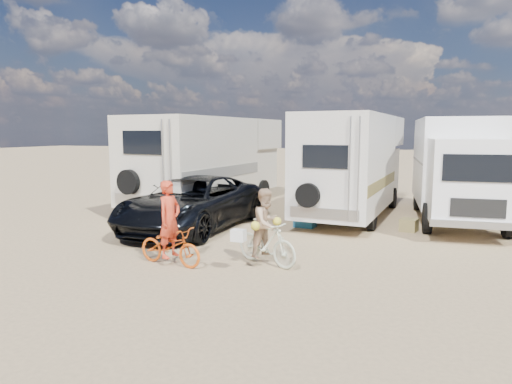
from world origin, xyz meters
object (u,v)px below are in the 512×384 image
(rv_left, at_px, (208,163))
(rider_woman, at_px, (266,231))
(cooler, at_px, (305,219))
(rv_main, at_px, (354,166))
(dark_suv, at_px, (192,203))
(bike_woman, at_px, (266,242))
(box_truck, at_px, (458,170))
(crate, at_px, (409,225))
(bike_man, at_px, (170,246))
(rider_man, at_px, (170,227))

(rv_left, distance_m, rider_woman, 8.06)
(cooler, bearing_deg, rv_main, 71.47)
(rv_left, height_order, rider_woman, rv_left)
(dark_suv, distance_m, bike_woman, 4.32)
(rv_left, distance_m, box_truck, 8.83)
(crate, bearing_deg, rv_left, 164.74)
(rider_woman, bearing_deg, bike_man, 133.94)
(dark_suv, bearing_deg, cooler, 26.10)
(bike_woman, xyz_separation_m, rider_woman, (0.00, -0.00, 0.26))
(rv_left, distance_m, bike_man, 7.86)
(dark_suv, bearing_deg, rv_left, 110.91)
(dark_suv, xyz_separation_m, rider_woman, (3.25, -2.82, -0.03))
(rv_main, bearing_deg, box_truck, 3.92)
(box_truck, bearing_deg, rider_woman, -126.86)
(rider_man, bearing_deg, cooler, -11.08)
(bike_woman, bearing_deg, cooler, 25.73)
(bike_man, bearing_deg, rider_man, 0.00)
(box_truck, relative_size, rider_woman, 4.48)
(bike_woman, height_order, rider_woman, rider_woman)
(rv_left, distance_m, cooler, 5.23)
(box_truck, distance_m, crate, 2.85)
(dark_suv, bearing_deg, bike_woman, -38.16)
(bike_man, xyz_separation_m, bike_woman, (1.98, 0.71, 0.07))
(bike_man, distance_m, crate, 7.22)
(bike_man, xyz_separation_m, rider_woman, (1.98, 0.71, 0.33))
(rider_man, xyz_separation_m, cooler, (1.87, 4.89, -0.60))
(rider_woman, distance_m, cooler, 4.21)
(rv_main, distance_m, rider_woman, 6.80)
(cooler, bearing_deg, rider_woman, -82.30)
(box_truck, height_order, cooler, box_truck)
(box_truck, relative_size, crate, 14.72)
(rv_left, height_order, box_truck, rv_left)
(bike_man, relative_size, rider_woman, 1.07)
(rv_main, xyz_separation_m, dark_suv, (-4.29, -3.82, -0.94))
(box_truck, xyz_separation_m, rider_woman, (-4.33, -6.57, -0.92))
(rv_left, xyz_separation_m, bike_woman, (4.50, -6.62, -1.21))
(rv_left, relative_size, rider_woman, 5.06)
(dark_suv, bearing_deg, crate, 18.84)
(box_truck, bearing_deg, bike_woman, -126.86)
(bike_man, bearing_deg, crate, -32.79)
(rv_main, relative_size, bike_man, 4.57)
(rider_man, bearing_deg, rv_left, 28.85)
(rv_main, height_order, cooler, rv_main)
(rv_main, bearing_deg, dark_suv, -133.02)
(rv_main, distance_m, bike_woman, 6.84)
(dark_suv, xyz_separation_m, cooler, (3.15, 1.36, -0.54))
(dark_suv, distance_m, bike_man, 3.77)
(rv_left, relative_size, bike_woman, 4.60)
(rv_main, height_order, rider_man, rv_main)
(rider_man, relative_size, crate, 3.66)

